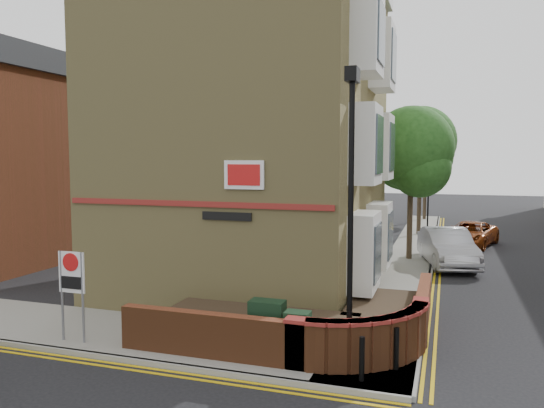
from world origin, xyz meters
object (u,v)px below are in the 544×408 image
Objects in this scene: lamppost at (351,216)px; zone_sign at (72,279)px; utility_cabinet_large at (267,326)px; silver_car_near at (447,247)px.

lamppost reaches higher than zone_sign.
lamppost is at bearing -3.01° from utility_cabinet_large.
lamppost is 5.25× the size of utility_cabinet_large.
utility_cabinet_large is at bearing 176.99° from lamppost.
lamppost is 6.85m from zone_sign.
silver_car_near is (3.90, 12.14, 0.07)m from utility_cabinet_large.
zone_sign is 0.46× the size of silver_car_near.
lamppost is 2.86× the size of zone_sign.
zone_sign is (-6.60, -0.70, -1.70)m from lamppost.
lamppost is at bearing 6.07° from zone_sign.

